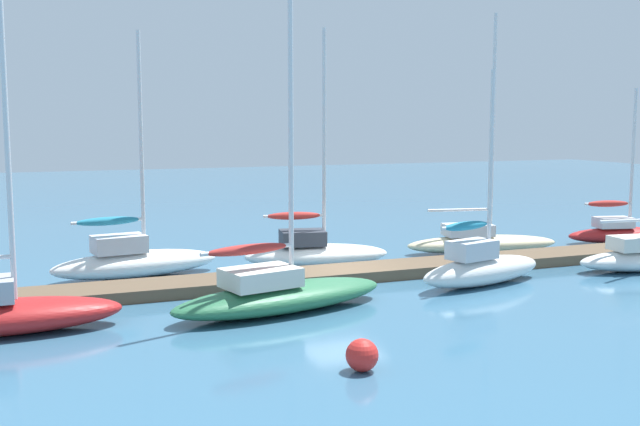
{
  "coord_description": "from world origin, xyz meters",
  "views": [
    {
      "loc": [
        -9.88,
        -22.73,
        5.27
      ],
      "look_at": [
        0.0,
        2.0,
        2.0
      ],
      "focal_mm": 42.57,
      "sensor_mm": 36.0,
      "label": 1
    }
  ],
  "objects": [
    {
      "name": "sailboat_3",
      "position": [
        -3.35,
        -3.3,
        0.59
      ],
      "size": [
        6.83,
        3.31,
        11.11
      ],
      "rotation": [
        0.0,
        0.0,
        0.22
      ],
      "color": "#2D7047",
      "rests_on": "ground_plane"
    },
    {
      "name": "sailboat_1",
      "position": [
        -10.45,
        -2.84,
        0.58
      ],
      "size": [
        5.75,
        1.84,
        8.58
      ],
      "rotation": [
        0.0,
        0.0,
        -0.01
      ],
      "color": "#B21E1E",
      "rests_on": "ground_plane"
    },
    {
      "name": "sailboat_5",
      "position": [
        3.77,
        -2.47,
        0.63
      ],
      "size": [
        5.24,
        2.51,
        6.85
      ],
      "rotation": [
        0.0,
        0.0,
        0.24
      ],
      "color": "white",
      "rests_on": "ground_plane"
    },
    {
      "name": "sailboat_6",
      "position": [
        7.13,
        2.58,
        0.52
      ],
      "size": [
        6.42,
        2.76,
        9.37
      ],
      "rotation": [
        0.0,
        0.0,
        -0.19
      ],
      "color": "beige",
      "rests_on": "ground_plane"
    },
    {
      "name": "mooring_buoy_red",
      "position": [
        -3.32,
        -8.69,
        0.35
      ],
      "size": [
        0.7,
        0.7,
        0.7
      ],
      "primitive_type": "sphere",
      "color": "red",
      "rests_on": "ground_plane"
    },
    {
      "name": "sailboat_2",
      "position": [
        -6.39,
        2.93,
        0.62
      ],
      "size": [
        5.82,
        2.38,
        8.2
      ],
      "rotation": [
        0.0,
        0.0,
        0.14
      ],
      "color": "white",
      "rests_on": "ground_plane"
    },
    {
      "name": "sailboat_4",
      "position": [
        -0.01,
        2.48,
        0.58
      ],
      "size": [
        5.5,
        2.7,
        8.5
      ],
      "rotation": [
        0.0,
        0.0,
        -0.19
      ],
      "color": "white",
      "rests_on": "ground_plane"
    },
    {
      "name": "dock_pier",
      "position": [
        0.0,
        0.0,
        0.18
      ],
      "size": [
        30.56,
        1.9,
        0.37
      ],
      "primitive_type": "cube",
      "color": "brown",
      "rests_on": "ground_plane"
    },
    {
      "name": "sailboat_8",
      "position": [
        14.21,
        2.44,
        0.52
      ],
      "size": [
        5.23,
        2.43,
        6.62
      ],
      "rotation": [
        0.0,
        0.0,
        -0.22
      ],
      "color": "#B21E1E",
      "rests_on": "ground_plane"
    },
    {
      "name": "ground_plane",
      "position": [
        0.0,
        0.0,
        0.0
      ],
      "size": [
        120.0,
        120.0,
        0.0
      ],
      "primitive_type": "plane",
      "color": "#386684"
    }
  ]
}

